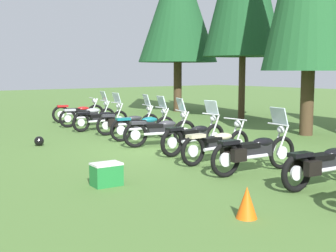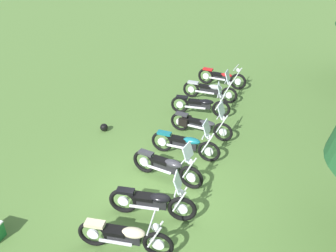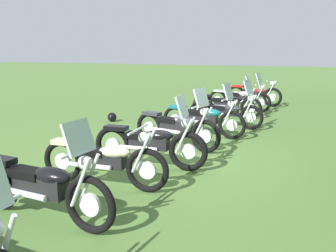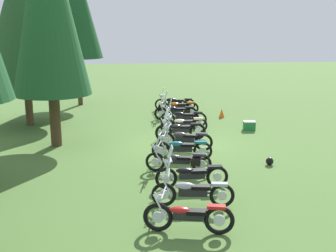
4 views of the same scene
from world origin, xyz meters
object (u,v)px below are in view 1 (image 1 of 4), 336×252
object	(u,v)px
motorcycle_5	(162,130)
picnic_cooler	(106,174)
motorcycle_7	(217,143)
traffic_cone	(247,202)
motorcycle_9	(326,162)
motorcycle_4	(144,125)
motorcycle_6	(195,136)
motorcycle_1	(89,114)
motorcycle_0	(79,112)
pine_tree_0	(178,4)
motorcycle_8	(254,150)
motorcycle_2	(102,118)
motorcycle_3	(127,121)
dropped_helmet	(39,141)

from	to	relation	value
motorcycle_5	picnic_cooler	size ratio (longest dim) A/B	3.76
motorcycle_7	traffic_cone	xyz separation A→B (m)	(3.28, -2.54, -0.21)
motorcycle_9	picnic_cooler	xyz separation A→B (m)	(-2.59, -3.20, -0.25)
motorcycle_4	motorcycle_6	size ratio (longest dim) A/B	1.00
motorcycle_1	motorcycle_4	world-z (taller)	motorcycle_4
motorcycle_0	pine_tree_0	distance (m)	8.41
motorcycle_8	motorcycle_9	distance (m)	1.61
motorcycle_2	picnic_cooler	size ratio (longest dim) A/B	3.89
motorcycle_3	picnic_cooler	size ratio (longest dim) A/B	3.82
motorcycle_5	motorcycle_7	distance (m)	2.70
traffic_cone	motorcycle_6	bearing A→B (deg)	147.28
motorcycle_9	dropped_helmet	world-z (taller)	motorcycle_9
motorcycle_3	traffic_cone	world-z (taller)	motorcycle_3
motorcycle_0	traffic_cone	bearing A→B (deg)	-93.80
motorcycle_3	motorcycle_5	xyz separation A→B (m)	(2.64, -0.53, 0.03)
motorcycle_5	dropped_helmet	bearing A→B (deg)	157.90
picnic_cooler	pine_tree_0	bearing A→B (deg)	136.23
motorcycle_7	picnic_cooler	xyz separation A→B (m)	(0.33, -3.21, -0.23)
motorcycle_2	picnic_cooler	bearing A→B (deg)	-117.97
motorcycle_5	dropped_helmet	xyz separation A→B (m)	(-2.19, -2.79, -0.34)
motorcycle_3	traffic_cone	bearing A→B (deg)	-98.19
pine_tree_0	traffic_cone	distance (m)	18.45
motorcycle_7	motorcycle_8	size ratio (longest dim) A/B	0.97
motorcycle_5	motorcycle_1	bearing A→B (deg)	100.23
motorcycle_1	pine_tree_0	size ratio (longest dim) A/B	0.26
motorcycle_8	picnic_cooler	distance (m)	3.18
motorcycle_4	motorcycle_1	bearing A→B (deg)	94.80
motorcycle_8	dropped_helmet	world-z (taller)	motorcycle_8
motorcycle_2	motorcycle_9	world-z (taller)	motorcycle_9
motorcycle_9	motorcycle_2	bearing A→B (deg)	92.97
motorcycle_1	motorcycle_5	distance (m)	5.49
motorcycle_1	motorcycle_4	bearing A→B (deg)	-85.31
motorcycle_7	motorcycle_9	bearing A→B (deg)	-91.27
motorcycle_9	motorcycle_5	bearing A→B (deg)	93.52
dropped_helmet	picnic_cooler	bearing A→B (deg)	-8.46
motorcycle_9	pine_tree_0	world-z (taller)	pine_tree_0
motorcycle_1	dropped_helmet	bearing A→B (deg)	-127.32
motorcycle_2	motorcycle_5	distance (m)	4.12
motorcycle_9	motorcycle_3	bearing A→B (deg)	91.07
traffic_cone	motorcycle_4	bearing A→B (deg)	156.23
motorcycle_4	motorcycle_9	bearing A→B (deg)	-87.07
motorcycle_4	dropped_helmet	distance (m)	3.23
motorcycle_9	pine_tree_0	distance (m)	16.81
motorcycle_3	motorcycle_4	size ratio (longest dim) A/B	0.99
motorcycle_1	dropped_helmet	size ratio (longest dim) A/B	8.20
motorcycle_1	pine_tree_0	world-z (taller)	pine_tree_0
motorcycle_5	motorcycle_3	bearing A→B (deg)	94.72
motorcycle_1	motorcycle_7	distance (m)	8.19
motorcycle_4	motorcycle_5	world-z (taller)	motorcycle_5
motorcycle_8	traffic_cone	size ratio (longest dim) A/B	4.78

